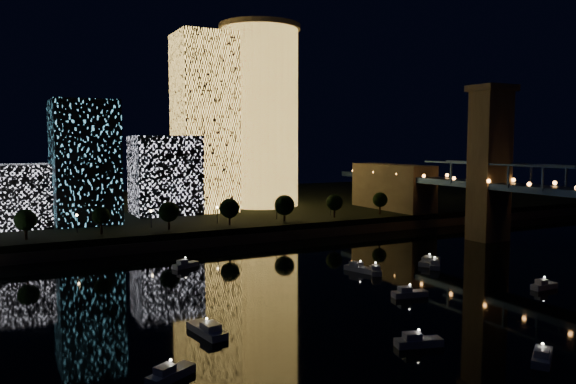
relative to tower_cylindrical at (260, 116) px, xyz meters
name	(u,v)px	position (x,y,z in m)	size (l,w,h in m)	color
ground	(444,306)	(-22.77, -135.79, -42.82)	(520.00, 520.00, 0.00)	black
far_bank	(192,208)	(-22.77, 24.21, -40.32)	(420.00, 160.00, 5.00)	black
seawall	(265,236)	(-22.77, -53.79, -41.32)	(420.00, 6.00, 3.00)	#6B5E4C
tower_cylindrical	(260,116)	(0.00, 0.00, 0.00)	(34.00, 34.00, 75.39)	#FFC151
tower_rectangular	(204,123)	(-26.96, -7.14, -3.60)	(21.51, 21.51, 68.43)	#FFC151
midrise_blocks	(63,174)	(-79.50, -15.35, -21.72)	(101.93, 32.78, 40.54)	white
motorboats	(380,291)	(-28.83, -123.33, -42.00)	(136.72, 88.98, 2.78)	silver
esplanade_trees	(171,212)	(-52.00, -47.79, -32.35)	(165.81, 6.95, 8.98)	black
street_lamps	(151,215)	(-56.77, -41.79, -33.80)	(132.70, 0.70, 5.65)	black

